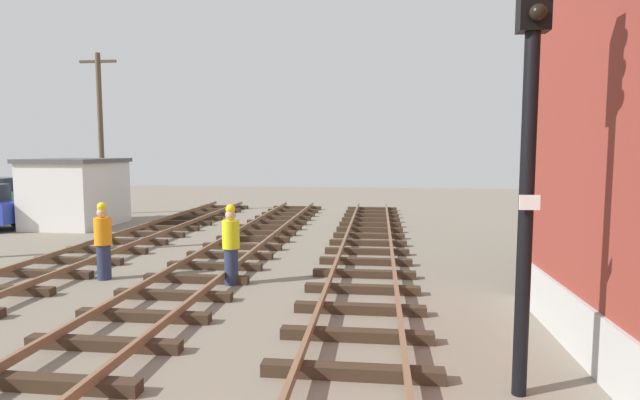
% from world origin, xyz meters
% --- Properties ---
extents(signal_mast, '(0.36, 0.40, 5.60)m').
position_xyz_m(signal_mast, '(2.84, 3.96, 3.50)').
color(signal_mast, black).
rests_on(signal_mast, ground).
extents(control_hut, '(3.00, 3.80, 2.76)m').
position_xyz_m(control_hut, '(-11.27, 17.02, 1.39)').
color(control_hut, silver).
rests_on(control_hut, ground).
extents(utility_pole_far, '(1.80, 0.24, 7.68)m').
position_xyz_m(utility_pole_far, '(-12.25, 20.78, 4.03)').
color(utility_pole_far, brown).
rests_on(utility_pole_far, ground).
extents(track_worker_foreground, '(0.40, 0.40, 1.87)m').
position_xyz_m(track_worker_foreground, '(-2.33, 8.76, 0.93)').
color(track_worker_foreground, '#262D4C').
rests_on(track_worker_foreground, ground).
extents(track_worker_distant, '(0.40, 0.40, 1.87)m').
position_xyz_m(track_worker_distant, '(-5.51, 8.87, 0.93)').
color(track_worker_distant, '#262D4C').
rests_on(track_worker_distant, ground).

